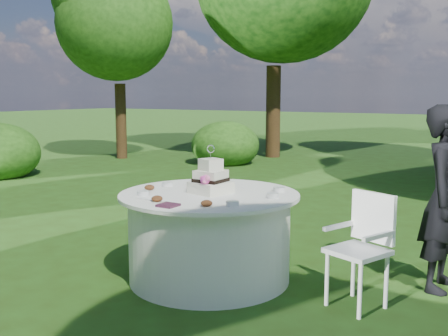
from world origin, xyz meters
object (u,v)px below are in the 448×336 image
at_px(napkins, 168,205).
at_px(guest, 445,199).
at_px(chair, 364,240).
at_px(cake, 211,180).
at_px(table, 209,236).

height_order(napkins, guest, guest).
distance_m(napkins, chair, 1.52).
relative_size(napkins, chair, 0.16).
xyz_separation_m(guest, chair, (-0.46, -0.68, -0.25)).
bearing_deg(napkins, chair, 30.05).
height_order(napkins, cake, cake).
relative_size(guest, cake, 3.65).
bearing_deg(cake, napkins, -88.45).
xyz_separation_m(guest, cake, (-1.77, -0.81, 0.12)).
distance_m(table, chair, 1.33).
xyz_separation_m(napkins, chair, (1.29, 0.75, -0.26)).
bearing_deg(guest, chair, 150.75).
bearing_deg(chair, cake, -174.52).
bearing_deg(chair, table, -174.33).
bearing_deg(table, guest, 24.60).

